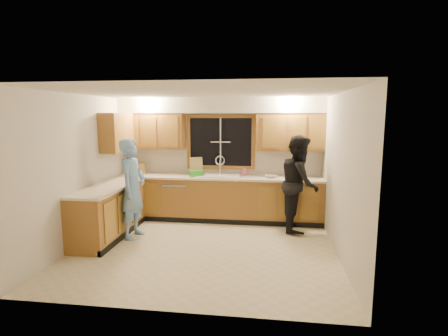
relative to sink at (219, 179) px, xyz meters
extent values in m
plane|color=beige|center=(0.00, -1.60, -0.86)|extent=(4.20, 4.20, 0.00)
plane|color=white|center=(0.00, -1.60, 1.64)|extent=(4.20, 4.20, 0.00)
plane|color=beige|center=(0.00, 0.30, 0.39)|extent=(4.20, 0.00, 4.20)
plane|color=beige|center=(-2.10, -1.60, 0.39)|extent=(0.00, 3.80, 3.80)
plane|color=beige|center=(2.10, -1.60, 0.39)|extent=(0.00, 3.80, 3.80)
cube|color=#9B662D|center=(0.00, 0.00, -0.42)|extent=(4.20, 0.60, 0.88)
cube|color=#9B662D|center=(-1.80, -1.25, -0.42)|extent=(0.60, 1.90, 0.88)
cube|color=#F0E1CA|center=(0.00, -0.02, 0.04)|extent=(4.20, 0.63, 0.04)
cube|color=#F0E1CA|center=(-1.79, -1.25, 0.04)|extent=(0.63, 1.90, 0.04)
cube|color=#9B662D|center=(-1.43, 0.13, 0.96)|extent=(1.35, 0.33, 0.75)
cube|color=#9B662D|center=(1.43, 0.13, 0.96)|extent=(1.35, 0.33, 0.75)
cube|color=#9B662D|center=(-1.94, -0.48, 0.96)|extent=(0.33, 0.90, 0.75)
cube|color=silver|center=(0.00, 0.12, 1.49)|extent=(4.20, 0.35, 0.30)
cube|color=black|center=(0.00, 0.29, 0.74)|extent=(1.30, 0.01, 1.00)
cube|color=#9B662D|center=(0.00, 0.28, 1.27)|extent=(1.44, 0.03, 0.07)
cube|color=#9B662D|center=(0.00, 0.28, 0.20)|extent=(1.44, 0.03, 0.07)
cube|color=#9B662D|center=(-0.69, 0.28, 0.74)|extent=(0.07, 0.03, 1.00)
cube|color=#9B662D|center=(0.69, 0.28, 0.74)|extent=(0.07, 0.03, 1.00)
cube|color=white|center=(0.00, 0.00, 0.07)|extent=(0.86, 0.52, 0.03)
cube|color=white|center=(-0.21, 0.00, -0.02)|extent=(0.38, 0.42, 0.18)
cube|color=white|center=(0.21, 0.00, -0.02)|extent=(0.38, 0.42, 0.18)
cylinder|color=silver|center=(0.00, 0.20, 0.22)|extent=(0.04, 0.04, 0.28)
torus|color=silver|center=(0.00, 0.20, 0.36)|extent=(0.21, 0.03, 0.21)
cube|color=white|center=(-0.85, -0.01, -0.45)|extent=(0.60, 0.56, 0.82)
cube|color=white|center=(-1.80, -1.82, -0.41)|extent=(0.58, 0.75, 0.90)
imported|color=#729FD8|center=(-1.35, -1.23, 0.02)|extent=(0.46, 0.67, 1.76)
imported|color=black|center=(1.59, -0.45, 0.04)|extent=(0.72, 0.91, 1.80)
cube|color=#A1732C|center=(-1.65, 0.03, 0.18)|extent=(0.16, 0.14, 0.24)
cube|color=tan|center=(-0.50, 0.17, 0.24)|extent=(0.29, 0.19, 0.36)
cube|color=green|center=(-0.46, -0.07, 0.12)|extent=(0.32, 0.31, 0.13)
imported|color=#E2568C|center=(0.51, 0.18, 0.15)|extent=(0.09, 0.09, 0.19)
imported|color=silver|center=(1.06, -0.04, 0.08)|extent=(0.28, 0.28, 0.06)
cylinder|color=beige|center=(-0.40, -0.08, 0.11)|extent=(0.07, 0.07, 0.11)
cylinder|color=beige|center=(-0.27, -0.15, 0.11)|extent=(0.08, 0.08, 0.11)
camera|label=1|loc=(1.04, -6.98, 1.28)|focal=28.00mm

